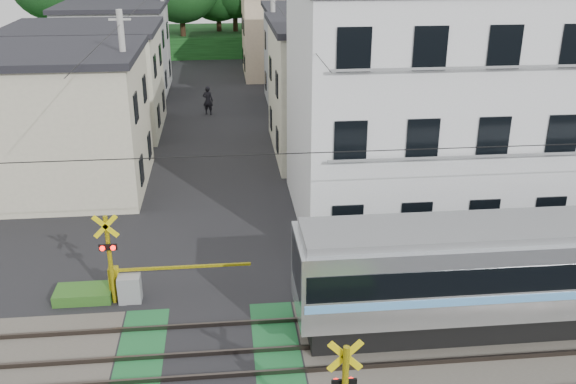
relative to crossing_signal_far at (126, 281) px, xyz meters
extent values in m
plane|color=black|center=(2.59, -3.65, -0.71)|extent=(120.00, 120.00, 0.00)
cube|color=#47423A|center=(2.59, -3.65, -0.71)|extent=(120.00, 6.00, 0.00)
cube|color=black|center=(2.59, -3.65, -0.71)|extent=(5.20, 120.00, 0.00)
cube|color=#145126|center=(0.69, -3.65, -0.70)|extent=(1.30, 6.00, 0.00)
cube|color=#145126|center=(4.49, -3.65, -0.70)|extent=(1.30, 6.00, 0.00)
cube|color=#3F3833|center=(2.59, -4.15, -0.64)|extent=(120.00, 0.08, 0.14)
cube|color=#3F3833|center=(2.59, -3.15, -0.64)|extent=(120.00, 0.08, 0.14)
cube|color=#3F3833|center=(2.59, -1.75, -0.64)|extent=(120.00, 0.08, 0.14)
cube|color=black|center=(13.08, -2.45, -0.31)|extent=(15.31, 2.11, 0.80)
cube|color=black|center=(7.49, -2.45, -0.45)|extent=(2.13, 1.95, 0.53)
cube|color=silver|center=(13.08, -2.45, 1.24)|extent=(15.95, 2.48, 2.30)
cube|color=black|center=(13.08, -2.45, 1.51)|extent=(15.70, 2.52, 0.78)
cube|color=#5AA0E3|center=(13.08, -2.45, 0.92)|extent=(15.79, 2.51, 0.25)
cube|color=slate|center=(13.08, -2.45, 2.50)|extent=(15.63, 2.03, 0.21)
cube|color=black|center=(5.15, -2.45, 1.58)|extent=(0.10, 2.13, 1.38)
cube|color=yellow|center=(5.59, -7.15, 1.99)|extent=(0.77, 0.05, 0.77)
cube|color=yellow|center=(5.59, -7.15, 1.99)|extent=(0.77, 0.05, 0.77)
cube|color=black|center=(5.59, -7.15, 1.29)|extent=(0.55, 0.05, 0.20)
sphere|color=#FF0C07|center=(5.43, -7.09, 1.29)|extent=(0.16, 0.16, 0.16)
sphere|color=#FF0C07|center=(5.75, -7.09, 1.29)|extent=(0.16, 0.16, 0.16)
cylinder|color=yellow|center=(-0.41, -0.05, 0.79)|extent=(0.14, 0.14, 3.00)
cube|color=yellow|center=(-0.41, -0.15, 1.99)|extent=(0.77, 0.05, 0.77)
cube|color=yellow|center=(-0.41, -0.15, 1.99)|extent=(0.77, 0.05, 0.77)
cube|color=black|center=(-0.41, -0.15, 1.29)|extent=(0.55, 0.05, 0.20)
sphere|color=#FF0C07|center=(-0.57, -0.21, 1.29)|extent=(0.16, 0.16, 0.16)
sphere|color=#FF0C07|center=(-0.25, -0.21, 1.29)|extent=(0.16, 0.16, 0.16)
cube|color=gray|center=(0.09, -0.05, -0.26)|extent=(0.70, 0.50, 0.90)
cube|color=yellow|center=(-0.41, 0.20, -0.16)|extent=(0.30, 0.30, 1.10)
cube|color=yellow|center=(1.84, 0.20, 0.29)|extent=(4.20, 0.08, 0.08)
cube|color=white|center=(11.09, 5.85, 3.79)|extent=(10.00, 8.00, 9.00)
cube|color=black|center=(7.39, 1.82, 0.79)|extent=(1.10, 0.06, 1.40)
cube|color=black|center=(9.84, 1.82, 0.79)|extent=(1.10, 0.06, 1.40)
cube|color=black|center=(12.29, 1.82, 0.79)|extent=(1.10, 0.06, 1.40)
cube|color=black|center=(14.74, 1.82, 0.79)|extent=(1.10, 0.06, 1.40)
cube|color=gray|center=(11.09, 1.60, 0.19)|extent=(9.00, 0.06, 0.08)
cube|color=black|center=(7.39, 1.82, 3.79)|extent=(1.10, 0.06, 1.40)
cube|color=black|center=(9.84, 1.82, 3.79)|extent=(1.10, 0.06, 1.40)
cube|color=black|center=(12.29, 1.82, 3.79)|extent=(1.10, 0.06, 1.40)
cube|color=black|center=(14.74, 1.82, 3.79)|extent=(1.10, 0.06, 1.40)
cube|color=gray|center=(11.09, 1.60, 3.19)|extent=(9.00, 0.06, 0.08)
cube|color=black|center=(7.39, 1.82, 6.79)|extent=(1.10, 0.06, 1.40)
cube|color=black|center=(9.84, 1.82, 6.79)|extent=(1.10, 0.06, 1.40)
cube|color=black|center=(12.29, 1.82, 6.79)|extent=(1.10, 0.06, 1.40)
cube|color=gray|center=(11.09, 1.60, 6.19)|extent=(9.00, 0.06, 0.08)
cube|color=beige|center=(-3.91, 10.35, 2.29)|extent=(7.00, 7.00, 6.00)
cube|color=black|center=(-3.91, 10.35, 5.44)|extent=(7.35, 7.35, 0.30)
cube|color=black|center=(-0.38, 8.60, 0.59)|extent=(0.06, 1.00, 1.20)
cube|color=black|center=(-0.38, 12.10, 0.59)|extent=(0.06, 1.00, 1.20)
cube|color=black|center=(-0.38, 8.60, 3.39)|extent=(0.06, 1.00, 1.20)
cube|color=black|center=(-0.38, 12.10, 3.39)|extent=(0.06, 1.00, 1.20)
cube|color=beige|center=(9.39, 14.35, 2.54)|extent=(7.00, 8.00, 6.50)
cube|color=black|center=(9.39, 14.35, 5.94)|extent=(7.35, 8.40, 0.30)
cube|color=black|center=(5.86, 12.35, 0.59)|extent=(0.06, 1.00, 1.20)
cube|color=black|center=(5.86, 16.35, 0.59)|extent=(0.06, 1.00, 1.20)
cube|color=black|center=(5.86, 12.35, 3.39)|extent=(0.06, 1.00, 1.20)
cube|color=black|center=(5.86, 16.35, 3.39)|extent=(0.06, 1.00, 1.20)
cube|color=beige|center=(-4.41, 19.35, 2.19)|extent=(8.00, 7.00, 5.80)
cube|color=black|center=(-4.41, 19.35, 5.24)|extent=(8.40, 7.35, 0.30)
cube|color=black|center=(-0.38, 17.60, 0.59)|extent=(0.06, 1.00, 1.20)
cube|color=black|center=(-0.38, 21.10, 0.59)|extent=(0.06, 1.00, 1.20)
cube|color=black|center=(-0.38, 17.60, 3.39)|extent=(0.06, 1.00, 1.20)
cube|color=black|center=(-0.38, 21.10, 3.39)|extent=(0.06, 1.00, 1.20)
cube|color=#9DA0A2|center=(9.79, 24.35, 2.39)|extent=(7.00, 7.00, 6.20)
cube|color=black|center=(9.79, 24.35, 5.64)|extent=(7.35, 7.35, 0.30)
cube|color=black|center=(6.26, 22.60, 0.59)|extent=(0.06, 1.00, 1.20)
cube|color=black|center=(6.26, 26.10, 0.59)|extent=(0.06, 1.00, 1.20)
cube|color=black|center=(6.26, 22.60, 3.39)|extent=(0.06, 1.00, 1.20)
cube|color=black|center=(6.26, 26.10, 3.39)|extent=(0.06, 1.00, 1.20)
cube|color=#9DA0A2|center=(-4.21, 29.35, 2.29)|extent=(7.00, 8.00, 6.00)
cube|color=black|center=(-4.21, 29.35, 5.44)|extent=(7.35, 8.40, 0.30)
cube|color=black|center=(-0.68, 27.35, 0.59)|extent=(0.06, 1.00, 1.20)
cube|color=black|center=(-0.68, 31.35, 0.59)|extent=(0.06, 1.00, 1.20)
cube|color=black|center=(-0.68, 27.35, 3.39)|extent=(0.06, 1.00, 1.20)
cube|color=black|center=(-0.68, 31.35, 3.39)|extent=(0.06, 1.00, 1.20)
cube|color=#CDB391|center=(9.09, 34.35, 2.49)|extent=(8.00, 7.00, 6.40)
cube|color=black|center=(5.06, 32.60, 0.59)|extent=(0.06, 1.00, 1.20)
cube|color=black|center=(5.06, 36.10, 0.59)|extent=(0.06, 1.00, 1.20)
cube|color=black|center=(5.06, 32.60, 3.39)|extent=(0.06, 1.00, 1.20)
cube|color=black|center=(5.06, 36.10, 3.39)|extent=(0.06, 1.00, 1.20)
cube|color=#194C1B|center=(2.59, 46.35, 0.29)|extent=(40.00, 10.00, 2.00)
cylinder|color=#332114|center=(-12.01, 45.19, 1.99)|extent=(0.50, 0.50, 5.40)
cylinder|color=#332114|center=(-9.27, 45.87, 1.58)|extent=(0.50, 0.50, 4.59)
cylinder|color=#332114|center=(-6.54, 44.46, 1.75)|extent=(0.50, 0.50, 4.93)
cylinder|color=#332114|center=(-3.78, 43.36, 1.33)|extent=(0.50, 0.50, 4.08)
cylinder|color=#332114|center=(-0.16, 42.68, 1.92)|extent=(0.50, 0.50, 5.26)
cylinder|color=#332114|center=(3.14, 45.57, 1.72)|extent=(0.50, 0.50, 4.86)
cylinder|color=#332114|center=(4.72, 45.39, 1.96)|extent=(0.50, 0.50, 5.34)
cylinder|color=#332114|center=(8.28, 43.34, 1.87)|extent=(0.50, 0.50, 5.16)
cylinder|color=#332114|center=(11.36, 44.19, 1.95)|extent=(0.50, 0.50, 5.32)
cylinder|color=#332114|center=(13.75, 44.72, 1.79)|extent=(0.50, 0.50, 5.01)
cylinder|color=#332114|center=(15.94, 45.42, 1.40)|extent=(0.50, 0.50, 4.21)
cube|color=black|center=(8.59, -2.45, 4.89)|extent=(60.00, 0.02, 0.02)
cylinder|color=#A5A5A0|center=(-0.81, 9.35, 3.29)|extent=(0.26, 0.26, 8.00)
cube|color=#A5A5A0|center=(-0.81, 9.35, 6.89)|extent=(0.90, 0.08, 0.08)
cylinder|color=#A5A5A0|center=(6.19, 18.35, 3.29)|extent=(0.26, 0.26, 8.00)
cylinder|color=#A5A5A0|center=(-0.81, 30.35, 3.29)|extent=(0.26, 0.26, 8.00)
imported|color=black|center=(2.29, 22.35, 0.21)|extent=(0.78, 0.64, 1.84)
cube|color=#2D5E1E|center=(-1.41, 0.25, -0.53)|extent=(1.80, 1.00, 0.36)
cube|color=#2D5E1E|center=(7.19, -0.45, -0.56)|extent=(1.50, 0.90, 0.30)
camera|label=1|loc=(3.25, -18.07, 10.21)|focal=40.00mm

